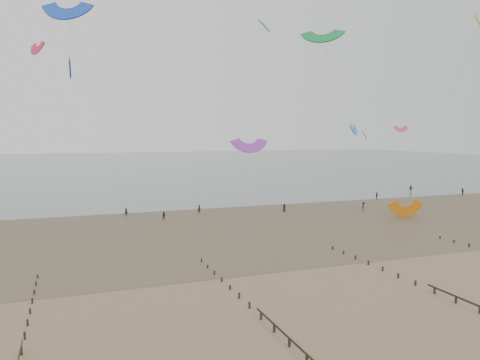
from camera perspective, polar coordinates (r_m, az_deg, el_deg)
name	(u,v)px	position (r m, az deg, el deg)	size (l,w,h in m)	color
ground	(360,279)	(52.02, 14.40, -11.59)	(500.00, 500.00, 0.00)	brown
sea_and_shore	(222,223)	(80.49, -2.15, -5.27)	(500.00, 665.00, 0.03)	#475654
kitesurfer_lead	(126,212)	(89.96, -13.72, -3.78)	(0.55, 0.36, 1.51)	black
kitesurfers	(325,201)	(102.99, 10.34, -2.48)	(115.14, 23.36, 1.86)	black
grounded_kite	(405,217)	(91.62, 19.51, -4.25)	(6.03, 3.16, 4.59)	orange
kites_airborne	(93,100)	(124.07, -17.53, 9.25)	(227.01, 101.07, 44.28)	#10853A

